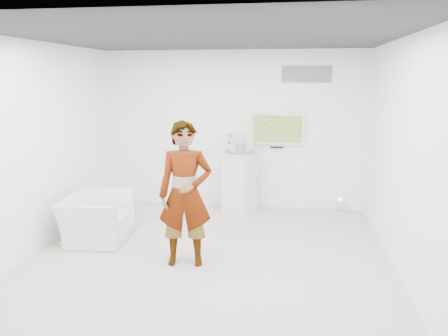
# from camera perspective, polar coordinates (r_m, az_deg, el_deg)

# --- Properties ---
(room) EXTENTS (5.01, 5.01, 3.00)m
(room) POSITION_cam_1_polar(r_m,az_deg,el_deg) (5.95, -1.93, 2.19)
(room) COLOR beige
(room) RESTS_ON ground
(tv) EXTENTS (1.00, 0.08, 0.60)m
(tv) POSITION_cam_1_polar(r_m,az_deg,el_deg) (8.28, 7.01, 5.13)
(tv) COLOR silver
(tv) RESTS_ON room
(logo_decal) EXTENTS (0.90, 0.02, 0.30)m
(logo_decal) POSITION_cam_1_polar(r_m,az_deg,el_deg) (8.27, 10.74, 11.95)
(logo_decal) COLOR slate
(logo_decal) RESTS_ON room
(person) EXTENTS (0.77, 0.57, 1.94)m
(person) POSITION_cam_1_polar(r_m,az_deg,el_deg) (5.81, -5.08, -3.43)
(person) COLOR silver
(person) RESTS_ON room
(armchair) EXTENTS (1.00, 1.13, 0.70)m
(armchair) POSITION_cam_1_polar(r_m,az_deg,el_deg) (7.08, -16.30, -6.33)
(armchair) COLOR silver
(armchair) RESTS_ON room
(pedestal) EXTENTS (0.71, 0.71, 1.13)m
(pedestal) POSITION_cam_1_polar(r_m,az_deg,el_deg) (8.15, 2.05, -1.96)
(pedestal) COLOR white
(pedestal) RESTS_ON room
(floor_uplight) EXTENTS (0.18, 0.18, 0.26)m
(floor_uplight) POSITION_cam_1_polar(r_m,az_deg,el_deg) (8.52, 14.88, -4.74)
(floor_uplight) COLOR white
(floor_uplight) RESTS_ON room
(vitrine) EXTENTS (0.51, 0.51, 0.37)m
(vitrine) POSITION_cam_1_polar(r_m,az_deg,el_deg) (8.00, 2.09, 3.24)
(vitrine) COLOR white
(vitrine) RESTS_ON pedestal
(console) EXTENTS (0.10, 0.15, 0.20)m
(console) POSITION_cam_1_polar(r_m,az_deg,el_deg) (8.02, 2.09, 2.66)
(console) COLOR white
(console) RESTS_ON pedestal
(wii_remote) EXTENTS (0.10, 0.15, 0.04)m
(wii_remote) POSITION_cam_1_polar(r_m,az_deg,el_deg) (5.79, -2.63, 4.41)
(wii_remote) COLOR white
(wii_remote) RESTS_ON person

